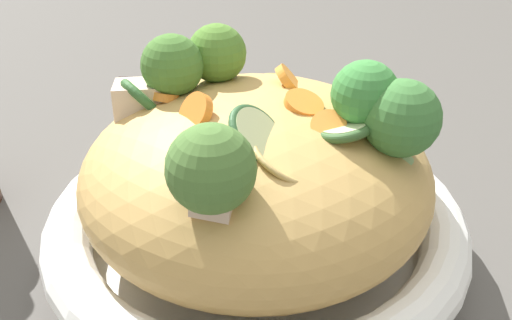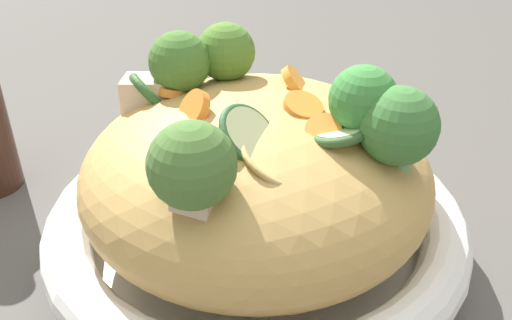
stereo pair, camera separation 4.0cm
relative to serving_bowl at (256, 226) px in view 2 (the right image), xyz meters
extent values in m
plane|color=#504D49|center=(0.00, 0.00, -0.03)|extent=(3.00, 3.00, 0.00)
cylinder|color=white|center=(0.00, 0.00, -0.02)|extent=(0.30, 0.30, 0.02)
torus|color=white|center=(0.00, 0.00, 0.01)|extent=(0.32, 0.32, 0.04)
ellipsoid|color=tan|center=(0.00, 0.00, 0.05)|extent=(0.26, 0.26, 0.12)
torus|color=tan|center=(-0.04, -0.05, 0.09)|extent=(0.08, 0.08, 0.01)
torus|color=tan|center=(0.00, 0.06, 0.09)|extent=(0.06, 0.07, 0.03)
cone|color=#A0C16F|center=(-0.06, 0.04, 0.10)|extent=(0.03, 0.02, 0.02)
sphere|color=#3E883F|center=(-0.06, 0.04, 0.12)|extent=(0.06, 0.06, 0.04)
cone|color=#97B675|center=(-0.07, 0.06, 0.09)|extent=(0.03, 0.03, 0.01)
sphere|color=#3F7739|center=(-0.07, 0.06, 0.11)|extent=(0.06, 0.06, 0.05)
cone|color=#9EC473|center=(0.06, 0.08, 0.09)|extent=(0.03, 0.03, 0.01)
sphere|color=#4D7636|center=(0.06, 0.08, 0.11)|extent=(0.07, 0.07, 0.05)
cone|color=#9BC170|center=(0.01, -0.06, 0.10)|extent=(0.03, 0.03, 0.01)
sphere|color=#518030|center=(0.01, -0.06, 0.12)|extent=(0.05, 0.05, 0.04)
cone|color=#A4C074|center=(0.04, -0.05, 0.10)|extent=(0.03, 0.03, 0.01)
sphere|color=#477731|center=(0.04, -0.05, 0.12)|extent=(0.06, 0.06, 0.05)
cylinder|color=orange|center=(-0.03, 0.02, 0.11)|extent=(0.04, 0.04, 0.01)
cylinder|color=orange|center=(0.04, 0.00, 0.11)|extent=(0.03, 0.03, 0.03)
cylinder|color=orange|center=(-0.04, -0.03, 0.11)|extent=(0.03, 0.03, 0.03)
cylinder|color=orange|center=(-0.03, 0.04, 0.10)|extent=(0.03, 0.03, 0.02)
cylinder|color=orange|center=(0.05, -0.05, 0.10)|extent=(0.03, 0.03, 0.01)
cylinder|color=#C3DE96|center=(0.07, -0.06, 0.09)|extent=(0.03, 0.04, 0.03)
torus|color=#305C2B|center=(0.07, -0.06, 0.09)|extent=(0.04, 0.05, 0.04)
cylinder|color=beige|center=(0.02, 0.04, 0.11)|extent=(0.05, 0.05, 0.03)
torus|color=#335E35|center=(0.02, 0.04, 0.11)|extent=(0.06, 0.06, 0.03)
cylinder|color=beige|center=(-0.04, 0.05, 0.10)|extent=(0.04, 0.04, 0.02)
torus|color=#365B2D|center=(-0.04, 0.05, 0.10)|extent=(0.05, 0.05, 0.02)
cube|color=beige|center=(0.07, -0.06, 0.10)|extent=(0.04, 0.04, 0.03)
cube|color=beige|center=(0.05, 0.08, 0.09)|extent=(0.03, 0.03, 0.02)
cylinder|color=black|center=(-0.06, -0.35, -0.02)|extent=(0.20, 0.11, 0.01)
cylinder|color=black|center=(-0.05, -0.34, -0.02)|extent=(0.20, 0.11, 0.01)
camera|label=1|loc=(0.12, 0.32, 0.27)|focal=38.99mm
camera|label=2|loc=(0.09, 0.33, 0.27)|focal=38.99mm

